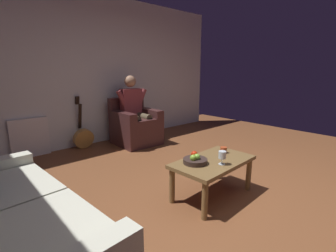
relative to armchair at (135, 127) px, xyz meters
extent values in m
plane|color=brown|center=(0.37, 2.59, -0.32)|extent=(7.52, 7.52, 0.00)
cube|color=silver|center=(0.37, -0.58, 1.04)|extent=(5.71, 0.06, 2.73)
cube|color=#422323|center=(0.00, 0.03, -0.12)|extent=(0.77, 0.80, 0.41)
cube|color=#422323|center=(0.00, 0.09, 0.13)|extent=(0.45, 0.67, 0.10)
cube|color=#422323|center=(-0.29, 0.04, 0.20)|extent=(0.18, 0.78, 0.24)
cube|color=#422323|center=(0.29, 0.02, 0.20)|extent=(0.18, 0.78, 0.24)
cube|color=#422323|center=(-0.01, -0.30, 0.31)|extent=(0.75, 0.14, 0.46)
cube|color=brown|center=(0.00, -0.13, 0.45)|extent=(0.40, 0.19, 0.53)
sphere|color=#A87A5B|center=(0.00, -0.13, 0.85)|extent=(0.22, 0.22, 0.22)
cylinder|color=brown|center=(-0.12, 0.09, 0.20)|extent=(0.14, 0.44, 0.13)
cylinder|color=brown|center=(-0.11, 0.31, -0.07)|extent=(0.12, 0.12, 0.51)
cylinder|color=brown|center=(-0.23, -0.07, 0.56)|extent=(0.20, 0.10, 0.29)
cylinder|color=brown|center=(0.12, 0.09, 0.20)|extent=(0.14, 0.44, 0.13)
cylinder|color=brown|center=(0.13, 0.30, -0.07)|extent=(0.12, 0.12, 0.51)
cylinder|color=brown|center=(0.22, -0.08, 0.56)|extent=(0.20, 0.10, 0.29)
cube|color=beige|center=(2.42, 2.07, -0.12)|extent=(0.93, 1.81, 0.41)
cube|color=beige|center=(2.38, 1.70, 0.14)|extent=(0.72, 0.76, 0.11)
cube|color=beige|center=(2.33, 2.44, 0.14)|extent=(0.72, 0.76, 0.11)
cube|color=brown|center=(0.54, 2.27, 0.08)|extent=(0.97, 0.57, 0.04)
cylinder|color=brown|center=(0.10, 2.46, -0.13)|extent=(0.06, 0.06, 0.38)
cylinder|color=brown|center=(0.95, 2.50, -0.13)|extent=(0.06, 0.06, 0.38)
cylinder|color=brown|center=(0.12, 2.03, -0.13)|extent=(0.06, 0.06, 0.38)
cylinder|color=brown|center=(0.97, 2.07, -0.13)|extent=(0.06, 0.06, 0.38)
cylinder|color=#B3823E|center=(0.87, -0.37, -0.15)|extent=(0.35, 0.17, 0.37)
cylinder|color=black|center=(0.87, -0.32, -0.13)|extent=(0.10, 0.03, 0.10)
cube|color=black|center=(0.87, -0.45, 0.25)|extent=(0.05, 0.13, 0.45)
cube|color=black|center=(0.87, -0.52, 0.53)|extent=(0.07, 0.06, 0.14)
cube|color=white|center=(1.70, -0.51, -0.01)|extent=(0.57, 0.06, 0.63)
cylinder|color=silver|center=(0.57, 2.40, 0.10)|extent=(0.07, 0.07, 0.01)
cylinder|color=silver|center=(0.57, 2.40, 0.14)|extent=(0.01, 0.01, 0.06)
cylinder|color=silver|center=(0.57, 2.40, 0.20)|extent=(0.08, 0.08, 0.08)
cylinder|color=#590C19|center=(0.57, 2.40, 0.18)|extent=(0.07, 0.07, 0.03)
cylinder|color=#342521|center=(0.75, 2.19, 0.12)|extent=(0.26, 0.26, 0.05)
sphere|color=#7AA530|center=(0.79, 2.20, 0.17)|extent=(0.07, 0.07, 0.07)
sphere|color=#78AE39|center=(0.74, 2.21, 0.17)|extent=(0.07, 0.07, 0.07)
sphere|color=red|center=(0.69, 2.13, 0.17)|extent=(0.07, 0.07, 0.07)
cylinder|color=#A84221|center=(0.25, 2.20, 0.13)|extent=(0.08, 0.08, 0.07)
camera|label=1|loc=(2.59, 3.81, 1.06)|focal=26.24mm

